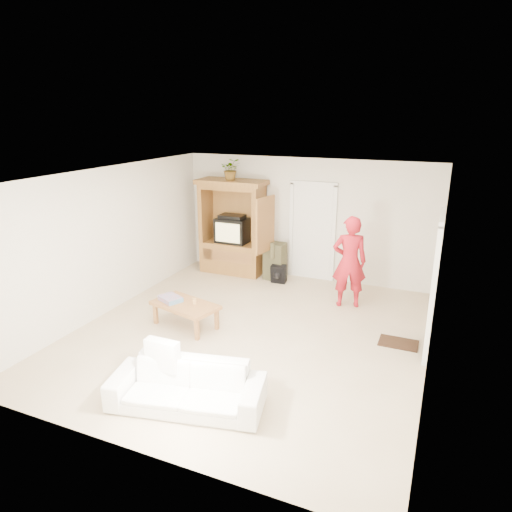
# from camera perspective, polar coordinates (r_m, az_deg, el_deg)

# --- Properties ---
(floor) EXTENTS (6.00, 6.00, 0.00)m
(floor) POSITION_cam_1_polar(r_m,az_deg,el_deg) (7.65, -0.73, -9.63)
(floor) COLOR tan
(floor) RESTS_ON ground
(ceiling) EXTENTS (6.00, 6.00, 0.00)m
(ceiling) POSITION_cam_1_polar(r_m,az_deg,el_deg) (6.87, -0.81, 10.05)
(ceiling) COLOR white
(ceiling) RESTS_ON floor
(wall_back) EXTENTS (5.50, 0.00, 5.50)m
(wall_back) POSITION_cam_1_polar(r_m,az_deg,el_deg) (9.87, 6.30, 4.60)
(wall_back) COLOR silver
(wall_back) RESTS_ON floor
(wall_front) EXTENTS (5.50, 0.00, 5.50)m
(wall_front) POSITION_cam_1_polar(r_m,az_deg,el_deg) (4.78, -15.71, -10.54)
(wall_front) COLOR silver
(wall_front) RESTS_ON floor
(wall_left) EXTENTS (0.00, 6.00, 6.00)m
(wall_left) POSITION_cam_1_polar(r_m,az_deg,el_deg) (8.60, -17.80, 1.89)
(wall_left) COLOR silver
(wall_left) RESTS_ON floor
(wall_right) EXTENTS (0.00, 6.00, 6.00)m
(wall_right) POSITION_cam_1_polar(r_m,az_deg,el_deg) (6.60, 21.68, -3.18)
(wall_right) COLOR silver
(wall_right) RESTS_ON floor
(armoire) EXTENTS (1.82, 1.14, 2.10)m
(armoire) POSITION_cam_1_polar(r_m,az_deg,el_deg) (10.22, -2.82, 2.86)
(armoire) COLOR olive
(armoire) RESTS_ON floor
(door_back) EXTENTS (0.85, 0.05, 2.04)m
(door_back) POSITION_cam_1_polar(r_m,az_deg,el_deg) (9.87, 7.03, 2.89)
(door_back) COLOR white
(door_back) RESTS_ON floor
(doorway_right) EXTENTS (0.05, 0.90, 2.04)m
(doorway_right) POSITION_cam_1_polar(r_m,az_deg,el_deg) (7.26, 21.42, -3.66)
(doorway_right) COLOR black
(doorway_right) RESTS_ON floor
(framed_picture) EXTENTS (0.03, 0.60, 0.48)m
(framed_picture) POSITION_cam_1_polar(r_m,az_deg,el_deg) (8.34, 22.29, 3.09)
(framed_picture) COLOR black
(framed_picture) RESTS_ON wall_right
(doormat) EXTENTS (0.60, 0.40, 0.02)m
(doormat) POSITION_cam_1_polar(r_m,az_deg,el_deg) (7.68, 17.37, -10.33)
(doormat) COLOR #382316
(doormat) RESTS_ON floor
(plant) EXTENTS (0.53, 0.50, 0.46)m
(plant) POSITION_cam_1_polar(r_m,az_deg,el_deg) (9.94, -3.15, 10.79)
(plant) COLOR #4C7238
(plant) RESTS_ON armoire
(man) EXTENTS (0.73, 0.59, 1.73)m
(man) POSITION_cam_1_polar(r_m,az_deg,el_deg) (8.56, 11.59, -0.72)
(man) COLOR #AE1723
(man) RESTS_ON floor
(sofa) EXTENTS (2.00, 1.11, 0.55)m
(sofa) POSITION_cam_1_polar(r_m,az_deg,el_deg) (5.89, -8.66, -15.83)
(sofa) COLOR white
(sofa) RESTS_ON floor
(coffee_table) EXTENTS (1.25, 0.87, 0.42)m
(coffee_table) POSITION_cam_1_polar(r_m,az_deg,el_deg) (7.82, -8.84, -6.25)
(coffee_table) COLOR #A46938
(coffee_table) RESTS_ON floor
(towel) EXTENTS (0.46, 0.42, 0.08)m
(towel) POSITION_cam_1_polar(r_m,az_deg,el_deg) (7.93, -10.64, -5.26)
(towel) COLOR #CC4455
(towel) RESTS_ON coffee_table
(candle) EXTENTS (0.08, 0.08, 0.10)m
(candle) POSITION_cam_1_polar(r_m,az_deg,el_deg) (7.75, -7.70, -5.60)
(candle) COLOR tan
(candle) RESTS_ON coffee_table
(backpack_black) EXTENTS (0.33, 0.21, 0.39)m
(backpack_black) POSITION_cam_1_polar(r_m,az_deg,el_deg) (9.74, 2.84, -2.29)
(backpack_black) COLOR black
(backpack_black) RESTS_ON floor
(backpack_olive) EXTENTS (0.46, 0.36, 0.82)m
(backpack_olive) POSITION_cam_1_polar(r_m,az_deg,el_deg) (9.88, 2.38, -0.65)
(backpack_olive) COLOR #47442B
(backpack_olive) RESTS_ON floor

